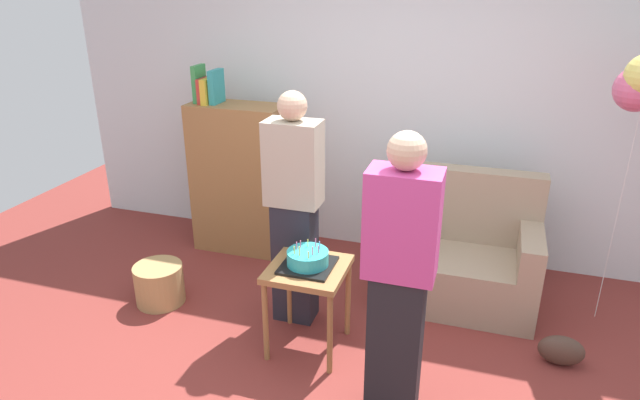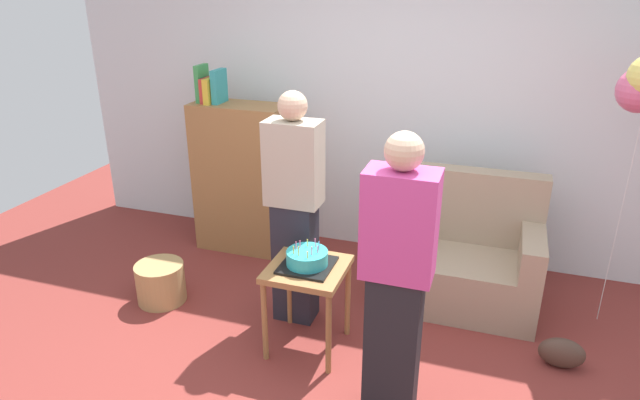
{
  "view_description": "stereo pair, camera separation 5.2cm",
  "coord_description": "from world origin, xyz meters",
  "px_view_note": "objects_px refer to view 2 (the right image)",
  "views": [
    {
      "loc": [
        0.75,
        -2.45,
        2.3
      ],
      "look_at": [
        -0.26,
        0.67,
        0.95
      ],
      "focal_mm": 31.11,
      "sensor_mm": 36.0,
      "label": 1
    },
    {
      "loc": [
        0.79,
        -2.44,
        2.3
      ],
      "look_at": [
        -0.26,
        0.67,
        0.95
      ],
      "focal_mm": 31.11,
      "sensor_mm": 36.0,
      "label": 2
    }
  ],
  "objects_px": {
    "couch": "(461,258)",
    "person_blowing_candles": "(295,210)",
    "person_holding_cake": "(396,283)",
    "side_table": "(307,279)",
    "birthday_cake": "(307,259)",
    "wicker_basket": "(161,283)",
    "handbag": "(562,353)",
    "bookshelf": "(241,176)"
  },
  "relations": [
    {
      "from": "birthday_cake",
      "to": "person_holding_cake",
      "type": "xyz_separation_m",
      "value": [
        0.64,
        -0.41,
        0.18
      ]
    },
    {
      "from": "side_table",
      "to": "birthday_cake",
      "type": "distance_m",
      "value": 0.14
    },
    {
      "from": "person_blowing_candles",
      "to": "wicker_basket",
      "type": "relative_size",
      "value": 4.53
    },
    {
      "from": "person_blowing_candles",
      "to": "handbag",
      "type": "height_order",
      "value": "person_blowing_candles"
    },
    {
      "from": "side_table",
      "to": "person_blowing_candles",
      "type": "height_order",
      "value": "person_blowing_candles"
    },
    {
      "from": "couch",
      "to": "wicker_basket",
      "type": "bearing_deg",
      "value": -160.31
    },
    {
      "from": "bookshelf",
      "to": "person_blowing_candles",
      "type": "distance_m",
      "value": 1.23
    },
    {
      "from": "couch",
      "to": "birthday_cake",
      "type": "xyz_separation_m",
      "value": [
        -0.88,
        -0.92,
        0.31
      ]
    },
    {
      "from": "side_table",
      "to": "handbag",
      "type": "height_order",
      "value": "side_table"
    },
    {
      "from": "handbag",
      "to": "person_holding_cake",
      "type": "bearing_deg",
      "value": -142.4
    },
    {
      "from": "birthday_cake",
      "to": "handbag",
      "type": "distance_m",
      "value": 1.7
    },
    {
      "from": "wicker_basket",
      "to": "bookshelf",
      "type": "bearing_deg",
      "value": 78.94
    },
    {
      "from": "bookshelf",
      "to": "person_blowing_candles",
      "type": "xyz_separation_m",
      "value": [
        0.84,
        -0.88,
        0.16
      ]
    },
    {
      "from": "bookshelf",
      "to": "wicker_basket",
      "type": "bearing_deg",
      "value": -101.06
    },
    {
      "from": "wicker_basket",
      "to": "handbag",
      "type": "bearing_deg",
      "value": 2.93
    },
    {
      "from": "couch",
      "to": "side_table",
      "type": "xyz_separation_m",
      "value": [
        -0.88,
        -0.92,
        0.17
      ]
    },
    {
      "from": "wicker_basket",
      "to": "couch",
      "type": "bearing_deg",
      "value": 19.69
    },
    {
      "from": "couch",
      "to": "side_table",
      "type": "height_order",
      "value": "couch"
    },
    {
      "from": "side_table",
      "to": "wicker_basket",
      "type": "xyz_separation_m",
      "value": [
        -1.23,
        0.17,
        -0.36
      ]
    },
    {
      "from": "side_table",
      "to": "birthday_cake",
      "type": "bearing_deg",
      "value": -98.84
    },
    {
      "from": "couch",
      "to": "person_blowing_candles",
      "type": "distance_m",
      "value": 1.34
    },
    {
      "from": "birthday_cake",
      "to": "bookshelf",
      "type": "bearing_deg",
      "value": 131.06
    },
    {
      "from": "couch",
      "to": "bookshelf",
      "type": "xyz_separation_m",
      "value": [
        -1.91,
        0.26,
        0.33
      ]
    },
    {
      "from": "side_table",
      "to": "person_holding_cake",
      "type": "height_order",
      "value": "person_holding_cake"
    },
    {
      "from": "couch",
      "to": "handbag",
      "type": "bearing_deg",
      "value": -41.48
    },
    {
      "from": "couch",
      "to": "person_holding_cake",
      "type": "bearing_deg",
      "value": -100.42
    },
    {
      "from": "side_table",
      "to": "wicker_basket",
      "type": "bearing_deg",
      "value": 172.22
    },
    {
      "from": "person_blowing_candles",
      "to": "person_holding_cake",
      "type": "height_order",
      "value": "same"
    },
    {
      "from": "bookshelf",
      "to": "birthday_cake",
      "type": "height_order",
      "value": "bookshelf"
    },
    {
      "from": "person_holding_cake",
      "to": "wicker_basket",
      "type": "height_order",
      "value": "person_holding_cake"
    },
    {
      "from": "couch",
      "to": "side_table",
      "type": "bearing_deg",
      "value": -133.59
    },
    {
      "from": "person_holding_cake",
      "to": "bookshelf",
      "type": "bearing_deg",
      "value": -30.82
    },
    {
      "from": "person_blowing_candles",
      "to": "handbag",
      "type": "bearing_deg",
      "value": 9.88
    },
    {
      "from": "side_table",
      "to": "person_holding_cake",
      "type": "xyz_separation_m",
      "value": [
        0.64,
        -0.41,
        0.33
      ]
    },
    {
      "from": "couch",
      "to": "person_blowing_candles",
      "type": "height_order",
      "value": "person_blowing_candles"
    },
    {
      "from": "couch",
      "to": "birthday_cake",
      "type": "height_order",
      "value": "couch"
    },
    {
      "from": "handbag",
      "to": "couch",
      "type": "bearing_deg",
      "value": 138.52
    },
    {
      "from": "person_blowing_candles",
      "to": "couch",
      "type": "bearing_deg",
      "value": 39.53
    },
    {
      "from": "bookshelf",
      "to": "wicker_basket",
      "type": "height_order",
      "value": "bookshelf"
    },
    {
      "from": "couch",
      "to": "person_blowing_candles",
      "type": "xyz_separation_m",
      "value": [
        -1.08,
        -0.62,
        0.49
      ]
    },
    {
      "from": "couch",
      "to": "wicker_basket",
      "type": "relative_size",
      "value": 3.06
    },
    {
      "from": "person_blowing_candles",
      "to": "person_holding_cake",
      "type": "distance_m",
      "value": 1.1
    }
  ]
}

